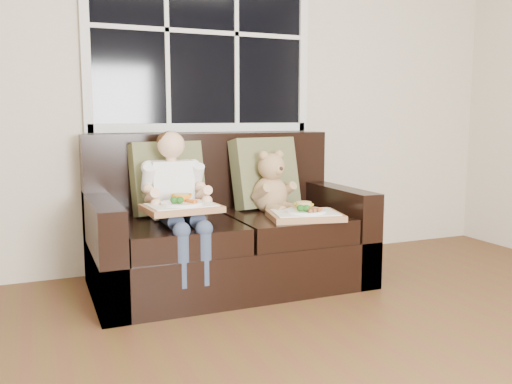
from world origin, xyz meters
name	(u,v)px	position (x,y,z in m)	size (l,w,h in m)	color
window_back	(202,32)	(-0.21, 2.48, 1.65)	(1.62, 0.04, 1.37)	black
loveseat	(226,235)	(-0.21, 2.02, 0.31)	(1.70, 0.92, 0.96)	black
pillow_left	(168,178)	(-0.54, 2.17, 0.68)	(0.48, 0.26, 0.47)	olive
pillow_right	(265,173)	(0.14, 2.17, 0.69)	(0.51, 0.31, 0.49)	olive
child	(176,191)	(-0.56, 1.90, 0.64)	(0.36, 0.59, 0.83)	white
teddy_bear	(271,186)	(0.11, 2.01, 0.62)	(0.28, 0.34, 0.42)	tan
tray_left	(181,206)	(-0.58, 1.70, 0.57)	(0.44, 0.35, 0.09)	#946042
tray_right	(305,214)	(0.19, 1.68, 0.48)	(0.49, 0.41, 0.10)	#946042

